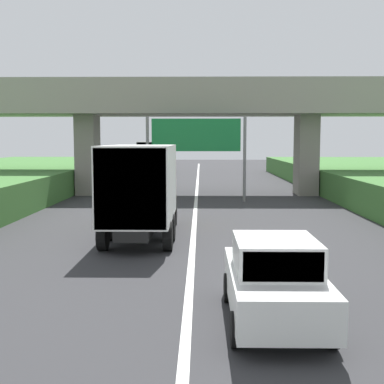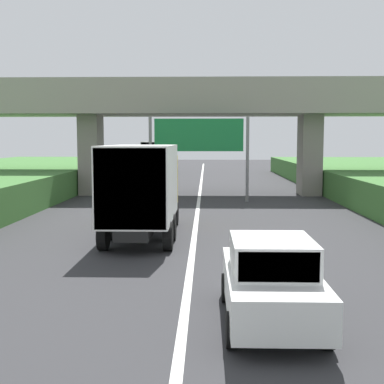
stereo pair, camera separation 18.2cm
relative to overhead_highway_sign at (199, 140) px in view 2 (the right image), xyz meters
name	(u,v)px [view 2 (the right image)]	position (x,y,z in m)	size (l,w,h in m)	color
lane_centre_stripe	(198,211)	(0.00, -3.99, -3.62)	(0.20, 103.95, 0.01)	white
overpass_bridge	(200,110)	(0.00, 4.01, 1.97)	(40.00, 4.80, 7.47)	gray
overhead_highway_sign	(199,140)	(0.00, 0.00, 0.00)	(5.88, 0.18, 4.97)	slate
truck_green	(155,155)	(-5.22, 26.01, -1.69)	(2.44, 7.30, 3.44)	black
truck_yellow	(144,186)	(-1.87, -11.14, -1.69)	(2.44, 7.30, 3.44)	black
car_white	(271,281)	(1.73, -19.98, -2.77)	(1.86, 4.10, 1.72)	silver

